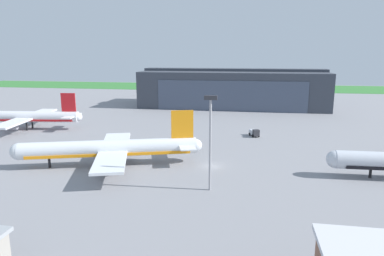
% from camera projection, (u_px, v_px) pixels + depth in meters
% --- Properties ---
extents(ground_plane, '(440.00, 440.00, 0.00)m').
position_uv_depth(ground_plane, '(212.00, 166.00, 80.51)').
color(ground_plane, gray).
extents(grass_field_strip, '(440.00, 56.00, 0.08)m').
position_uv_depth(grass_field_strip, '(240.00, 87.00, 262.14)').
color(grass_field_strip, '#367B36').
rests_on(grass_field_strip, ground_plane).
extents(maintenance_hangar, '(87.05, 34.63, 18.13)m').
position_uv_depth(maintenance_hangar, '(233.00, 88.00, 170.72)').
color(maintenance_hangar, '#383D47').
rests_on(maintenance_hangar, ground_plane).
extents(airliner_far_right, '(39.91, 36.16, 12.46)m').
position_uv_depth(airliner_far_right, '(25.00, 117.00, 118.86)').
color(airliner_far_right, silver).
rests_on(airliner_far_right, ground_plane).
extents(airliner_near_left, '(41.67, 33.49, 12.55)m').
position_uv_depth(airliner_near_left, '(110.00, 149.00, 80.79)').
color(airliner_near_left, silver).
rests_on(airliner_near_left, ground_plane).
extents(ops_van, '(3.43, 4.92, 2.39)m').
position_uv_depth(ops_van, '(254.00, 133.00, 109.26)').
color(ops_van, '#2D2D33').
rests_on(ops_van, ground_plane).
extents(apron_light_mast, '(2.40, 0.50, 18.12)m').
position_uv_depth(apron_light_mast, '(210.00, 136.00, 64.54)').
color(apron_light_mast, '#99999E').
rests_on(apron_light_mast, ground_plane).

